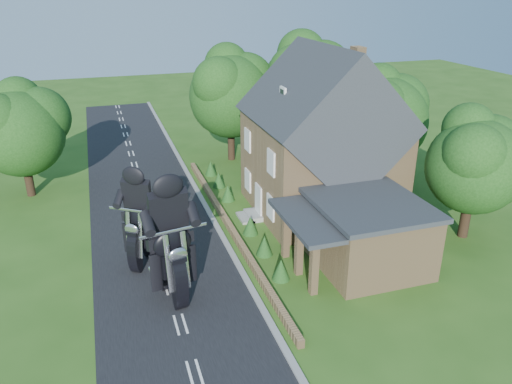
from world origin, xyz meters
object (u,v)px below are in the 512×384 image
object	(u,v)px
garden_wall	(229,226)
house	(322,144)
annex	(365,232)
motorcycle_lead	(174,281)
motorcycle_follow	(143,251)

from	to	relation	value
garden_wall	house	world-z (taller)	house
annex	garden_wall	bearing A→B (deg)	133.84
annex	motorcycle_lead	size ratio (longest dim) A/B	3.54
motorcycle_lead	motorcycle_follow	size ratio (longest dim) A/B	1.14
garden_wall	motorcycle_lead	bearing A→B (deg)	-124.95
garden_wall	house	size ratio (longest dim) A/B	2.15
garden_wall	house	distance (m)	7.52
house	annex	distance (m)	7.30
annex	motorcycle_follow	bearing A→B (deg)	163.41
house	garden_wall	bearing A→B (deg)	-170.83
motorcycle_lead	motorcycle_follow	distance (m)	3.60
house	motorcycle_lead	xyz separation A→B (m)	(-10.41, -7.04, -3.41)
garden_wall	house	xyz separation A→B (m)	(6.19, 1.00, 4.14)
garden_wall	motorcycle_follow	world-z (taller)	motorcycle_follow
motorcycle_lead	house	bearing A→B (deg)	-155.85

